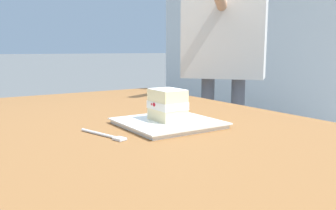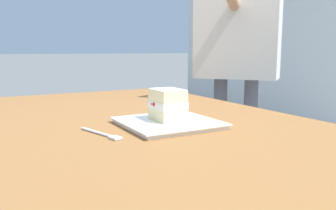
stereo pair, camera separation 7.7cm
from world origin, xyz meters
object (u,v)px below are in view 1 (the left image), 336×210
object	(u,v)px
patio_table	(147,146)
diner_person	(224,30)
dessert_fork	(105,135)
cake_slice	(167,105)
dessert_plate	(168,123)

from	to	relation	value
patio_table	diner_person	world-z (taller)	diner_person
patio_table	dessert_fork	size ratio (longest dim) A/B	10.09
cake_slice	dessert_fork	distance (m)	0.22
dessert_plate	patio_table	bearing A→B (deg)	-168.66
dessert_fork	diner_person	bearing A→B (deg)	122.46
dessert_plate	diner_person	distance (m)	0.99
cake_slice	dessert_fork	bearing A→B (deg)	-82.84
dessert_plate	diner_person	xyz separation A→B (m)	(-0.58, 0.73, 0.32)
patio_table	dessert_fork	bearing A→B (deg)	-58.60
diner_person	cake_slice	bearing A→B (deg)	-51.93
cake_slice	dessert_plate	bearing A→B (deg)	-9.49
cake_slice	dessert_fork	size ratio (longest dim) A/B	0.62
patio_table	cake_slice	world-z (taller)	cake_slice
patio_table	dessert_plate	distance (m)	0.13
cake_slice	diner_person	distance (m)	0.97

